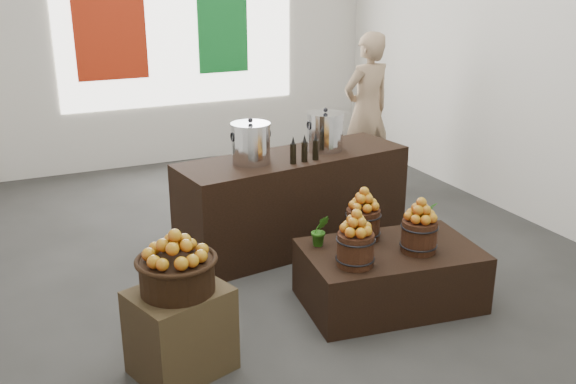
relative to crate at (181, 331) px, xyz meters
name	(u,v)px	position (x,y,z in m)	size (l,w,h in m)	color
ground	(260,260)	(1.13, 1.38, -0.30)	(7.00, 7.00, 0.00)	#363533
back_wall	(155,14)	(1.13, 4.88, 1.70)	(6.00, 0.04, 4.00)	beige
back_opening	(178,14)	(1.43, 4.86, 1.70)	(3.20, 0.02, 2.40)	white
deco_red_left	(109,24)	(0.53, 4.85, 1.60)	(0.90, 0.04, 1.40)	#B0250D
deco_green_right	(223,35)	(2.03, 4.85, 1.40)	(0.70, 0.04, 1.00)	#117328
crate	(181,331)	(0.00, 0.00, 0.00)	(0.60, 0.49, 0.60)	brown
wicker_basket	(177,275)	(0.00, 0.00, 0.41)	(0.48, 0.48, 0.22)	black
apples_in_basket	(175,245)	(0.00, 0.00, 0.62)	(0.37, 0.37, 0.20)	maroon
display_table	(390,276)	(1.77, 0.21, -0.06)	(1.37, 0.84, 0.47)	black
apple_bucket_front_left	(355,249)	(1.36, 0.07, 0.30)	(0.27, 0.27, 0.25)	#381C0F
apples_in_bucket_front_left	(356,222)	(1.36, 0.07, 0.52)	(0.21, 0.21, 0.18)	maroon
apple_bucket_front_right	(419,236)	(1.94, 0.08, 0.30)	(0.27, 0.27, 0.25)	#381C0F
apples_in_bucket_front_right	(421,210)	(1.94, 0.08, 0.52)	(0.21, 0.21, 0.18)	maroon
apple_bucket_rear	(363,224)	(1.67, 0.48, 0.30)	(0.27, 0.27, 0.25)	#381C0F
apples_in_bucket_rear	(364,199)	(1.67, 0.48, 0.52)	(0.21, 0.21, 0.18)	maroon
herb_garnish_right	(421,218)	(2.18, 0.39, 0.30)	(0.23, 0.20, 0.26)	#235812
herb_garnish_left	(320,230)	(1.29, 0.50, 0.30)	(0.14, 0.12, 0.26)	#235812
counter	(294,201)	(1.56, 1.56, 0.16)	(2.23, 0.71, 0.91)	black
stock_pot_left	(251,144)	(1.11, 1.50, 0.78)	(0.34, 0.34, 0.34)	silver
stock_pot_center	(325,132)	(1.91, 1.61, 0.78)	(0.34, 0.34, 0.34)	silver
oil_cruets	(307,148)	(1.59, 1.34, 0.74)	(0.24, 0.06, 0.25)	black
shopper	(367,110)	(3.16, 2.90, 0.64)	(0.68, 0.45, 1.87)	#95795B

